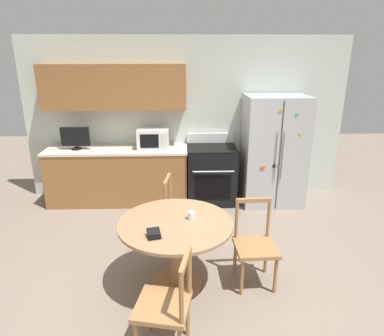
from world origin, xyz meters
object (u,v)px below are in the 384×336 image
object	(u,v)px
refrigerator	(273,151)
dining_chair_far	(181,213)
dining_chair_right	(255,246)
oven_range	(211,174)
candle_glass	(191,216)
dining_chair_near	(166,306)
microwave	(153,138)
wallet	(154,234)
countertop_tv	(75,137)

from	to	relation	value
refrigerator	dining_chair_far	xyz separation A→B (m)	(-1.48, -1.30, -0.43)
dining_chair_far	dining_chair_right	distance (m)	1.10
oven_range	candle_glass	xyz separation A→B (m)	(-0.39, -2.11, 0.31)
dining_chair_right	dining_chair_near	xyz separation A→B (m)	(-0.89, -0.86, 0.00)
refrigerator	microwave	world-z (taller)	refrigerator
oven_range	candle_glass	bearing A→B (deg)	-100.48
refrigerator	wallet	bearing A→B (deg)	-125.59
microwave	dining_chair_right	distance (m)	2.58
dining_chair_near	candle_glass	distance (m)	0.98
oven_range	dining_chair_near	distance (m)	3.06
refrigerator	dining_chair_far	world-z (taller)	refrigerator
oven_range	dining_chair_far	bearing A→B (deg)	-110.36
refrigerator	dining_chair_far	bearing A→B (deg)	-138.61
dining_chair_far	wallet	distance (m)	1.18
refrigerator	dining_chair_right	world-z (taller)	refrigerator
refrigerator	dining_chair_right	distance (m)	2.24
wallet	candle_glass	bearing A→B (deg)	43.95
countertop_tv	dining_chair_far	size ratio (longest dim) A/B	0.48
refrigerator	candle_glass	size ratio (longest dim) A/B	21.73
countertop_tv	dining_chair_right	world-z (taller)	countertop_tv
oven_range	refrigerator	bearing A→B (deg)	-2.69
oven_range	microwave	xyz separation A→B (m)	(-0.93, 0.06, 0.58)
dining_chair_far	oven_range	bearing A→B (deg)	167.46
refrigerator	dining_chair_near	bearing A→B (deg)	-118.40
countertop_tv	dining_chair_near	distance (m)	3.42
oven_range	dining_chair_near	xyz separation A→B (m)	(-0.62, -3.00, -0.03)
countertop_tv	candle_glass	xyz separation A→B (m)	(1.73, -2.11, -0.31)
dining_chair_far	dining_chair_right	bearing A→B (deg)	52.39
refrigerator	dining_chair_near	distance (m)	3.38
wallet	oven_range	bearing A→B (deg)	73.11
candle_glass	wallet	distance (m)	0.49
countertop_tv	dining_chair_near	bearing A→B (deg)	-63.33
dining_chair_near	countertop_tv	bearing A→B (deg)	38.02
refrigerator	microwave	xyz separation A→B (m)	(-1.90, 0.11, 0.19)
microwave	dining_chair_far	bearing A→B (deg)	-73.20
oven_range	countertop_tv	xyz separation A→B (m)	(-2.12, 0.00, 0.62)
refrigerator	oven_range	bearing A→B (deg)	177.31
microwave	countertop_tv	distance (m)	1.20
countertop_tv	microwave	bearing A→B (deg)	2.74
refrigerator	oven_range	size ratio (longest dim) A/B	1.60
dining_chair_near	wallet	size ratio (longest dim) A/B	5.96
countertop_tv	dining_chair_far	distance (m)	2.21
dining_chair_right	dining_chair_near	world-z (taller)	same
dining_chair_right	wallet	distance (m)	1.12
oven_range	microwave	size ratio (longest dim) A/B	2.21
dining_chair_far	candle_glass	size ratio (longest dim) A/B	11.35
dining_chair_near	candle_glass	world-z (taller)	dining_chair_near
dining_chair_far	dining_chair_right	xyz separation A→B (m)	(0.77, -0.79, 0.00)
oven_range	dining_chair_near	world-z (taller)	oven_range
dining_chair_far	dining_chair_right	world-z (taller)	same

